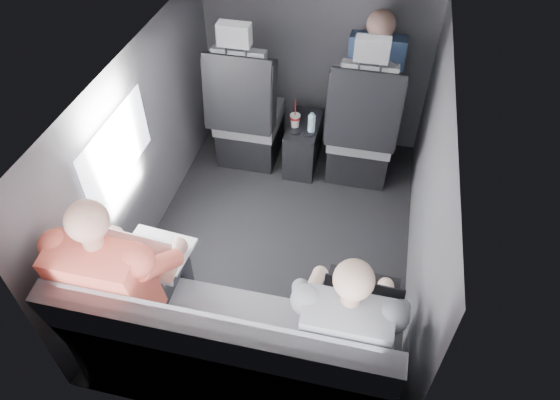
% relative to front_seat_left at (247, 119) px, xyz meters
% --- Properties ---
extents(floor, '(2.60, 2.60, 0.00)m').
position_rel_front_seat_left_xyz_m(floor, '(0.45, -0.84, -0.40)').
color(floor, black).
rests_on(floor, ground).
extents(ceiling, '(2.60, 2.60, 0.00)m').
position_rel_front_seat_left_xyz_m(ceiling, '(0.45, -0.84, 0.95)').
color(ceiling, '#B2B2AD').
rests_on(ceiling, panel_back).
extents(panel_left, '(0.02, 2.60, 1.35)m').
position_rel_front_seat_left_xyz_m(panel_left, '(-0.45, -0.84, 0.27)').
color(panel_left, '#56565B').
rests_on(panel_left, floor).
extents(panel_right, '(0.02, 2.60, 1.35)m').
position_rel_front_seat_left_xyz_m(panel_right, '(1.35, -0.84, 0.27)').
color(panel_right, '#56565B').
rests_on(panel_right, floor).
extents(panel_front, '(1.80, 0.02, 1.35)m').
position_rel_front_seat_left_xyz_m(panel_front, '(0.45, 0.46, 0.27)').
color(panel_front, '#56565B').
rests_on(panel_front, floor).
extents(panel_back, '(1.80, 0.02, 1.35)m').
position_rel_front_seat_left_xyz_m(panel_back, '(0.45, -2.14, 0.27)').
color(panel_back, '#56565B').
rests_on(panel_back, floor).
extents(side_window, '(0.02, 0.75, 0.42)m').
position_rel_front_seat_left_xyz_m(side_window, '(-0.43, -1.14, 0.50)').
color(side_window, white).
rests_on(side_window, panel_left).
extents(seatbelt, '(0.35, 0.11, 0.59)m').
position_rel_front_seat_left_xyz_m(seatbelt, '(0.90, -0.17, 0.40)').
color(seatbelt, black).
rests_on(seatbelt, front_seat_right).
extents(front_seat_left, '(0.52, 0.58, 1.26)m').
position_rel_front_seat_left_xyz_m(front_seat_left, '(0.00, 0.00, 0.00)').
color(front_seat_left, black).
rests_on(front_seat_left, floor).
extents(front_seat_right, '(0.52, 0.58, 1.26)m').
position_rel_front_seat_left_xyz_m(front_seat_right, '(0.90, 0.00, 0.00)').
color(front_seat_right, black).
rests_on(front_seat_right, floor).
extents(center_console, '(0.24, 0.48, 0.41)m').
position_rel_front_seat_left_xyz_m(center_console, '(0.45, 0.04, -0.20)').
color(center_console, black).
rests_on(center_console, floor).
extents(rear_bench, '(1.60, 0.57, 0.92)m').
position_rel_front_seat_left_xyz_m(rear_bench, '(0.45, -1.90, -0.09)').
color(rear_bench, slate).
rests_on(rear_bench, floor).
extents(soda_cup, '(0.08, 0.08, 0.24)m').
position_rel_front_seat_left_xyz_m(soda_cup, '(0.39, -0.02, 0.06)').
color(soda_cup, white).
rests_on(soda_cup, center_console).
extents(water_bottle, '(0.06, 0.06, 0.17)m').
position_rel_front_seat_left_xyz_m(water_bottle, '(0.52, -0.05, 0.08)').
color(water_bottle, '#AED2EB').
rests_on(water_bottle, center_console).
extents(laptop_white, '(0.39, 0.37, 0.27)m').
position_rel_front_seat_left_xyz_m(laptop_white, '(-0.07, -1.61, 0.24)').
color(laptop_white, white).
rests_on(laptop_white, passenger_rear_left).
extents(laptop_black, '(0.38, 0.34, 0.26)m').
position_rel_front_seat_left_xyz_m(laptop_black, '(1.05, -1.64, 0.24)').
color(laptop_black, black).
rests_on(laptop_black, passenger_rear_right).
extents(passenger_rear_left, '(0.53, 0.64, 1.26)m').
position_rel_front_seat_left_xyz_m(passenger_rear_left, '(-0.13, -1.81, 0.24)').
color(passenger_rear_left, '#333338').
rests_on(passenger_rear_left, rear_bench).
extents(passenger_rear_right, '(0.48, 0.60, 1.19)m').
position_rel_front_seat_left_xyz_m(passenger_rear_right, '(1.00, -1.81, 0.21)').
color(passenger_rear_right, navy).
rests_on(passenger_rear_right, rear_bench).
extents(passenger_front_right, '(0.40, 0.40, 0.83)m').
position_rel_front_seat_left_xyz_m(passenger_front_right, '(0.92, 0.26, 0.35)').
color(passenger_front_right, navy).
rests_on(passenger_front_right, front_seat_right).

